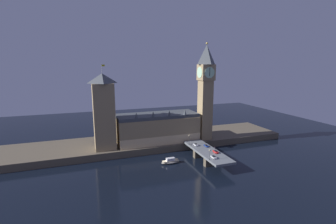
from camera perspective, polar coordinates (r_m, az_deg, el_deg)
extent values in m
plane|color=black|center=(160.48, -0.90, -12.02)|extent=(400.00, 400.00, 0.00)
cube|color=brown|center=(194.63, -4.59, -7.04)|extent=(220.00, 42.00, 5.04)
cube|color=#9E845B|center=(186.54, -2.49, -3.99)|extent=(60.95, 23.79, 18.89)
cube|color=beige|center=(177.27, -1.33, -6.83)|extent=(60.95, 0.20, 6.80)
cube|color=#42474C|center=(184.05, -2.52, -0.79)|extent=(60.95, 21.89, 2.40)
cone|color=#42474C|center=(169.34, -7.45, -0.79)|extent=(2.40, 2.40, 4.16)
cone|color=#42474C|center=(172.20, -3.48, -0.51)|extent=(2.40, 2.40, 4.16)
cone|color=#42474C|center=(175.87, 0.34, -0.25)|extent=(2.40, 2.40, 4.16)
cone|color=#42474C|center=(180.29, 3.98, 0.01)|extent=(2.40, 2.40, 4.16)
cube|color=#9E845B|center=(191.65, 8.66, 0.47)|extent=(9.03, 9.03, 46.09)
cube|color=#9E845B|center=(188.52, 8.92, 9.17)|extent=(10.66, 10.66, 11.92)
cylinder|color=#B7E5B7|center=(183.74, 9.73, 9.10)|extent=(8.18, 0.25, 8.18)
cylinder|color=#B7E5B7|center=(193.34, 8.14, 9.24)|extent=(8.18, 0.25, 8.18)
cylinder|color=#B7E5B7|center=(191.17, 10.37, 9.15)|extent=(0.25, 8.18, 8.18)
cylinder|color=#B7E5B7|center=(186.00, 7.42, 9.18)|extent=(0.25, 8.18, 8.18)
cube|color=black|center=(183.56, 9.77, 9.28)|extent=(0.36, 0.10, 6.13)
pyramid|color=#42474C|center=(188.57, 9.04, 13.18)|extent=(10.66, 10.66, 14.47)
sphere|color=gold|center=(189.04, 9.12, 15.61)|extent=(1.60, 1.60, 1.60)
cube|color=#9E845B|center=(172.54, -14.75, -1.02)|extent=(13.98, 13.98, 45.67)
pyramid|color=#42474C|center=(169.16, -15.19, 7.65)|extent=(14.26, 14.26, 6.53)
cylinder|color=#99999E|center=(168.94, -15.30, 9.77)|extent=(0.24, 0.24, 6.00)
cube|color=gold|center=(169.00, -14.96, 10.50)|extent=(2.00, 0.08, 1.20)
cube|color=slate|center=(164.40, 9.15, -9.11)|extent=(13.55, 46.00, 1.40)
cube|color=brown|center=(159.52, 10.44, -11.21)|extent=(11.52, 3.20, 5.93)
cube|color=brown|center=(172.00, 7.88, -9.44)|extent=(11.52, 3.20, 5.93)
cube|color=white|center=(171.83, 6.52, -7.67)|extent=(1.85, 4.10, 0.88)
cube|color=black|center=(171.62, 6.52, -7.46)|extent=(1.52, 1.85, 0.45)
cylinder|color=black|center=(172.64, 6.07, -7.67)|extent=(0.22, 0.64, 0.64)
cylinder|color=black|center=(173.38, 6.60, -7.60)|extent=(0.22, 0.64, 0.64)
cylinder|color=black|center=(170.48, 6.44, -7.92)|extent=(0.22, 0.64, 0.64)
cylinder|color=black|center=(171.22, 6.97, -7.85)|extent=(0.22, 0.64, 0.64)
cube|color=silver|center=(151.55, 10.64, -10.41)|extent=(1.94, 4.49, 0.92)
cube|color=black|center=(151.30, 10.65, -10.16)|extent=(1.59, 2.02, 0.45)
cylinder|color=black|center=(152.34, 10.06, -10.39)|extent=(0.22, 0.64, 0.64)
cylinder|color=black|center=(153.21, 10.67, -10.29)|extent=(0.22, 0.64, 0.64)
cylinder|color=black|center=(150.11, 10.59, -10.75)|extent=(0.22, 0.64, 0.64)
cylinder|color=black|center=(150.99, 11.21, -10.64)|extent=(0.22, 0.64, 0.64)
cube|color=red|center=(160.66, 11.10, -9.16)|extent=(1.81, 4.76, 0.89)
cube|color=black|center=(160.44, 11.11, -8.94)|extent=(1.48, 2.14, 0.45)
cylinder|color=black|center=(160.01, 11.64, -9.39)|extent=(0.22, 0.64, 0.64)
cylinder|color=black|center=(159.17, 11.10, -9.48)|extent=(0.22, 0.64, 0.64)
cylinder|color=black|center=(162.37, 11.10, -9.06)|extent=(0.22, 0.64, 0.64)
cylinder|color=black|center=(161.54, 10.56, -9.14)|extent=(0.22, 0.64, 0.64)
cube|color=navy|center=(171.06, 8.93, -7.85)|extent=(1.70, 4.57, 0.68)
cube|color=black|center=(170.88, 8.94, -7.68)|extent=(1.40, 2.06, 0.45)
cylinder|color=black|center=(170.33, 9.40, -8.02)|extent=(0.22, 0.64, 0.64)
cylinder|color=black|center=(169.58, 8.92, -8.10)|extent=(0.22, 0.64, 0.64)
cylinder|color=black|center=(172.67, 8.95, -7.74)|extent=(0.22, 0.64, 0.64)
cylinder|color=black|center=(171.94, 8.47, -7.81)|extent=(0.22, 0.64, 0.64)
cylinder|color=black|center=(167.11, 10.92, -8.42)|extent=(0.28, 0.28, 0.87)
cylinder|color=#47384C|center=(166.85, 10.93, -8.16)|extent=(0.38, 0.38, 0.73)
sphere|color=tan|center=(166.69, 10.94, -8.00)|extent=(0.24, 0.24, 0.24)
cylinder|color=black|center=(171.50, 5.47, -7.76)|extent=(0.28, 0.28, 0.80)
cylinder|color=black|center=(171.26, 5.48, -7.53)|extent=(0.38, 0.38, 0.67)
sphere|color=tan|center=(171.12, 5.48, -7.39)|extent=(0.22, 0.22, 0.22)
cylinder|color=#2D3333|center=(149.17, 9.71, -10.89)|extent=(0.56, 0.56, 0.50)
cylinder|color=#2D3333|center=(148.16, 9.75, -9.89)|extent=(0.18, 0.18, 5.07)
sphere|color=#F9E5A3|center=(147.09, 9.79, -8.77)|extent=(0.60, 0.60, 0.60)
sphere|color=#F9E5A3|center=(147.00, 9.63, -8.92)|extent=(0.44, 0.44, 0.44)
sphere|color=#F9E5A3|center=(147.42, 9.94, -8.87)|extent=(0.44, 0.44, 0.44)
cylinder|color=#2D3333|center=(173.77, 4.96, -7.55)|extent=(0.56, 0.56, 0.50)
cylinder|color=#2D3333|center=(172.78, 4.98, -6.55)|extent=(0.18, 0.18, 5.84)
sphere|color=#F9E5A3|center=(171.76, 5.00, -5.45)|extent=(0.60, 0.60, 0.60)
sphere|color=#F9E5A3|center=(171.68, 4.86, -5.57)|extent=(0.44, 0.44, 0.44)
sphere|color=#F9E5A3|center=(172.04, 5.13, -5.54)|extent=(0.44, 0.44, 0.44)
ellipsoid|color=#B2A893|center=(160.63, 0.59, -11.65)|extent=(12.27, 4.25, 1.83)
cube|color=tan|center=(160.31, 0.59, -11.37)|extent=(10.80, 3.41, 0.24)
cube|color=silver|center=(159.92, 0.59, -11.03)|extent=(5.52, 2.63, 1.83)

